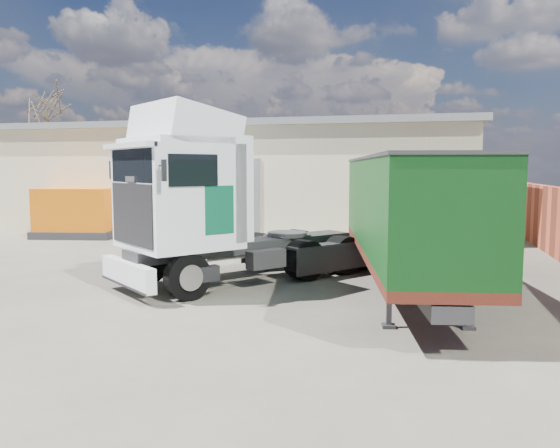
% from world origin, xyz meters
% --- Properties ---
extents(ground, '(120.00, 120.00, 0.00)m').
position_xyz_m(ground, '(0.00, 0.00, 0.00)').
color(ground, '#282620').
rests_on(ground, ground).
extents(warehouse, '(30.60, 12.60, 5.42)m').
position_xyz_m(warehouse, '(-6.00, 16.00, 2.66)').
color(warehouse, beige).
rests_on(warehouse, ground).
extents(bare_tree, '(4.00, 4.00, 9.60)m').
position_xyz_m(bare_tree, '(-18.00, 20.00, 7.92)').
color(bare_tree, '#382B21').
rests_on(bare_tree, ground).
extents(tractor_unit, '(6.53, 7.22, 4.83)m').
position_xyz_m(tractor_unit, '(1.09, 1.16, 2.03)').
color(tractor_unit, black).
rests_on(tractor_unit, ground).
extents(box_trailer, '(4.03, 10.69, 3.48)m').
position_xyz_m(box_trailer, '(6.21, 1.72, 2.12)').
color(box_trailer, '#2D2D30').
rests_on(box_trailer, ground).
extents(panel_van, '(3.69, 5.34, 2.02)m').
position_xyz_m(panel_van, '(-1.72, 6.99, 1.05)').
color(panel_van, black).
rests_on(panel_van, ground).
extents(orange_skip, '(3.97, 2.88, 2.27)m').
position_xyz_m(orange_skip, '(-8.60, 9.40, 0.99)').
color(orange_skip, '#2D2D30').
rests_on(orange_skip, ground).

